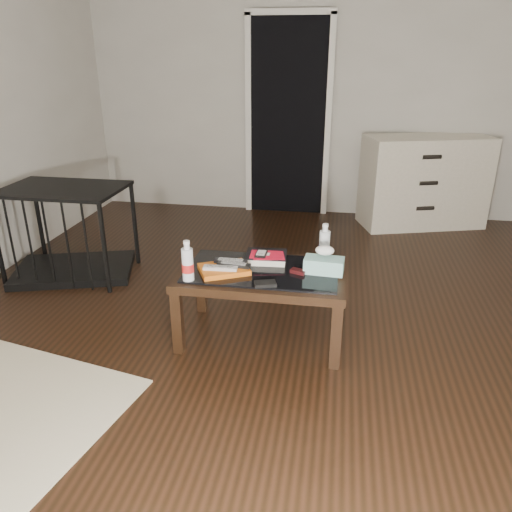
{
  "coord_description": "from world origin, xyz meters",
  "views": [
    {
      "loc": [
        0.17,
        -2.9,
        1.68
      ],
      "look_at": [
        -0.29,
        -0.21,
        0.55
      ],
      "focal_mm": 35.0,
      "sensor_mm": 36.0,
      "label": 1
    }
  ],
  "objects": [
    {
      "name": "flip_phone",
      "position": [
        -0.03,
        -0.22,
        0.47
      ],
      "size": [
        0.1,
        0.08,
        0.02
      ],
      "primitive_type": "cube",
      "rotation": [
        0.0,
        0.0,
        -0.36
      ],
      "color": "black",
      "rests_on": "coffee_table"
    },
    {
      "name": "coffee_table",
      "position": [
        -0.25,
        -0.2,
        0.4
      ],
      "size": [
        1.0,
        0.6,
        0.46
      ],
      "color": "black",
      "rests_on": "ground"
    },
    {
      "name": "ipod",
      "position": [
        -0.27,
        -0.11,
        0.52
      ],
      "size": [
        0.07,
        0.11,
        0.02
      ],
      "primitive_type": "cube",
      "rotation": [
        0.0,
        0.0,
        -0.03
      ],
      "color": "black",
      "rests_on": "dvd_mailers"
    },
    {
      "name": "water_bottle_left",
      "position": [
        -0.65,
        -0.42,
        0.58
      ],
      "size": [
        0.07,
        0.07,
        0.24
      ],
      "primitive_type": "cylinder",
      "rotation": [
        0.0,
        0.0,
        0.03
      ],
      "color": "silver",
      "rests_on": "coffee_table"
    },
    {
      "name": "ground",
      "position": [
        0.0,
        0.0,
        0.0
      ],
      "size": [
        5.0,
        5.0,
        0.0
      ],
      "primitive_type": "plane",
      "color": "black",
      "rests_on": "ground"
    },
    {
      "name": "remote_black_front",
      "position": [
        -0.42,
        -0.25,
        0.5
      ],
      "size": [
        0.2,
        0.07,
        0.02
      ],
      "primitive_type": "cube",
      "rotation": [
        0.0,
        0.0,
        -0.11
      ],
      "color": "black",
      "rests_on": "magazines"
    },
    {
      "name": "magazines",
      "position": [
        -0.47,
        -0.28,
        0.48
      ],
      "size": [
        0.34,
        0.31,
        0.03
      ],
      "primitive_type": "cube",
      "rotation": [
        0.0,
        0.0,
        0.47
      ],
      "color": "#C55A12",
      "rests_on": "coffee_table"
    },
    {
      "name": "wallet",
      "position": [
        -0.2,
        -0.42,
        0.47
      ],
      "size": [
        0.14,
        0.1,
        0.02
      ],
      "primitive_type": "cube",
      "rotation": [
        0.0,
        0.0,
        0.31
      ],
      "color": "black",
      "rests_on": "coffee_table"
    },
    {
      "name": "remote_silver",
      "position": [
        -0.48,
        -0.32,
        0.5
      ],
      "size": [
        0.2,
        0.06,
        0.02
      ],
      "primitive_type": "cube",
      "rotation": [
        0.0,
        0.0,
        0.04
      ],
      "color": "#A9A8AD",
      "rests_on": "magazines"
    },
    {
      "name": "pet_crate",
      "position": [
        -1.9,
        0.49,
        0.23
      ],
      "size": [
        1.04,
        0.84,
        0.71
      ],
      "rotation": [
        0.0,
        0.0,
        0.3
      ],
      "color": "black",
      "rests_on": "ground"
    },
    {
      "name": "textbook",
      "position": [
        -0.25,
        -0.07,
        0.48
      ],
      "size": [
        0.26,
        0.22,
        0.05
      ],
      "primitive_type": "cube",
      "rotation": [
        0.0,
        0.0,
        0.07
      ],
      "color": "black",
      "rests_on": "coffee_table"
    },
    {
      "name": "tissue_box",
      "position": [
        0.11,
        -0.19,
        0.51
      ],
      "size": [
        0.24,
        0.14,
        0.09
      ],
      "primitive_type": "cube",
      "rotation": [
        0.0,
        0.0,
        -0.08
      ],
      "color": "teal",
      "rests_on": "coffee_table"
    },
    {
      "name": "doorway",
      "position": [
        -0.4,
        2.47,
        1.02
      ],
      "size": [
        0.9,
        0.08,
        2.07
      ],
      "color": "black",
      "rests_on": "ground"
    },
    {
      "name": "room_shell",
      "position": [
        0.0,
        0.0,
        1.62
      ],
      "size": [
        5.0,
        5.0,
        5.0
      ],
      "color": "beige",
      "rests_on": "ground"
    },
    {
      "name": "remote_black_back",
      "position": [
        -0.44,
        -0.2,
        0.5
      ],
      "size": [
        0.2,
        0.05,
        0.02
      ],
      "primitive_type": "cube",
      "rotation": [
        0.0,
        0.0,
        0.0
      ],
      "color": "black",
      "rests_on": "magazines"
    },
    {
      "name": "dresser",
      "position": [
        1.01,
        2.23,
        0.45
      ],
      "size": [
        1.29,
        0.83,
        0.9
      ],
      "rotation": [
        0.0,
        0.0,
        0.3
      ],
      "color": "beige",
      "rests_on": "ground"
    },
    {
      "name": "water_bottle_right",
      "position": [
        0.1,
        0.0,
        0.58
      ],
      "size": [
        0.07,
        0.07,
        0.24
      ],
      "primitive_type": "cylinder",
      "rotation": [
        0.0,
        0.0,
        -0.05
      ],
      "color": "silver",
      "rests_on": "coffee_table"
    },
    {
      "name": "dvd_mailers",
      "position": [
        -0.25,
        -0.09,
        0.51
      ],
      "size": [
        0.2,
        0.14,
        0.01
      ],
      "primitive_type": "cube",
      "rotation": [
        0.0,
        0.0,
        0.05
      ],
      "color": "red",
      "rests_on": "textbook"
    }
  ]
}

